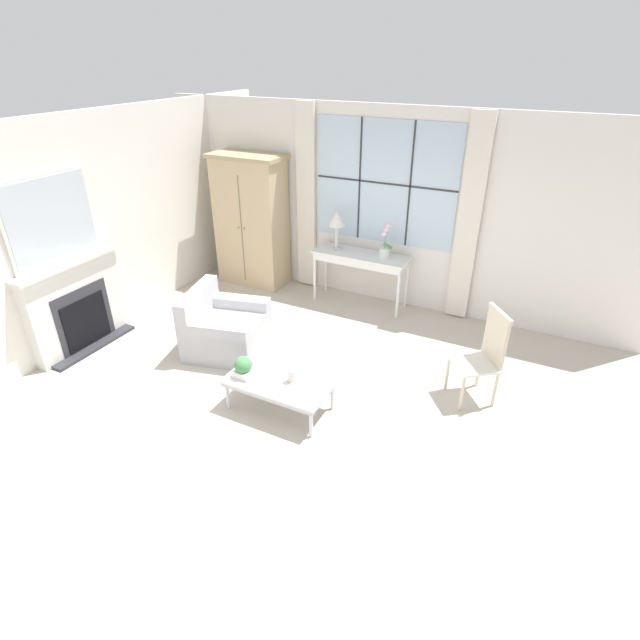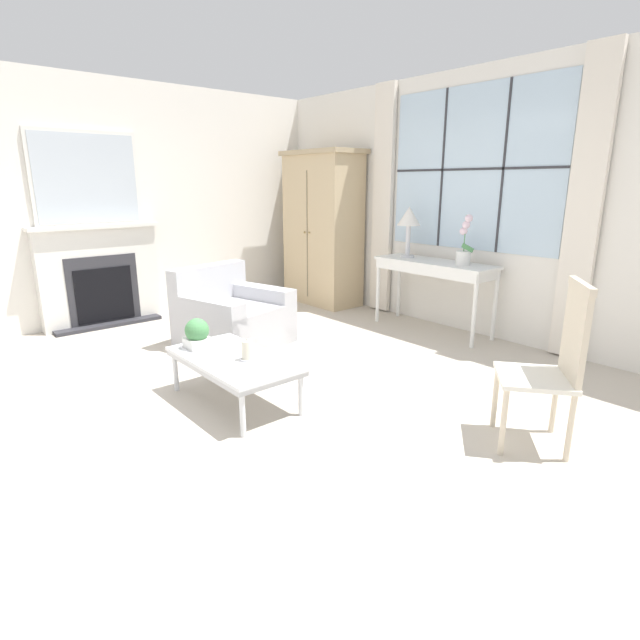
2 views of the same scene
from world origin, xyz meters
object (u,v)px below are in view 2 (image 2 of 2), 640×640
object	(u,v)px
pillar_candle	(247,351)
side_chair_wooden	(555,358)
potted_orchid	(464,247)
potted_plant_small	(197,334)
coffee_table	(234,362)
armchair_upholstered	(233,319)
table_lamp	(409,219)
armoire	(323,229)
fireplace	(99,265)
console_table	(434,269)

from	to	relation	value
pillar_candle	side_chair_wooden	bearing A→B (deg)	33.45
potted_orchid	potted_plant_small	distance (m)	2.94
coffee_table	armchair_upholstered	bearing A→B (deg)	149.62
table_lamp	potted_orchid	bearing A→B (deg)	0.83
armoire	fireplace	bearing A→B (deg)	-107.14
potted_orchid	armchair_upholstered	world-z (taller)	potted_orchid
table_lamp	potted_plant_small	bearing A→B (deg)	-84.71
console_table	pillar_candle	xyz separation A→B (m)	(0.37, -2.70, -0.27)
fireplace	side_chair_wooden	xyz separation A→B (m)	(4.81, 1.21, -0.12)
armoire	potted_plant_small	world-z (taller)	armoire
side_chair_wooden	pillar_candle	bearing A→B (deg)	-146.55
armchair_upholstered	pillar_candle	world-z (taller)	armchair_upholstered
console_table	coffee_table	xyz separation A→B (m)	(0.24, -2.74, -0.38)
potted_orchid	console_table	bearing A→B (deg)	-177.55
table_lamp	side_chair_wooden	distance (m)	3.01
armoire	potted_orchid	size ratio (longest dim) A/B	3.89
potted_orchid	coffee_table	bearing A→B (deg)	-92.40
coffee_table	potted_plant_small	xyz separation A→B (m)	(-0.37, -0.10, 0.16)
table_lamp	coffee_table	world-z (taller)	table_lamp
fireplace	coffee_table	distance (m)	2.98
side_chair_wooden	coffee_table	distance (m)	2.22
table_lamp	pillar_candle	distance (m)	2.92
side_chair_wooden	coffee_table	size ratio (longest dim) A/B	0.96
potted_orchid	armchair_upholstered	distance (m)	2.54
table_lamp	side_chair_wooden	bearing A→B (deg)	-32.00
armchair_upholstered	side_chair_wooden	xyz separation A→B (m)	(3.12, 0.44, 0.32)
table_lamp	potted_plant_small	world-z (taller)	table_lamp
table_lamp	potted_orchid	xyz separation A→B (m)	(0.75, 0.01, -0.25)
console_table	armoire	bearing A→B (deg)	-179.11
console_table	side_chair_wooden	distance (m)	2.61
pillar_candle	fireplace	bearing A→B (deg)	-178.81
armoire	pillar_candle	xyz separation A→B (m)	(2.24, -2.67, -0.59)
table_lamp	pillar_candle	size ratio (longest dim) A/B	3.60
armoire	coffee_table	xyz separation A→B (m)	(2.11, -2.71, -0.70)
potted_orchid	armoire	bearing A→B (deg)	-178.86
armchair_upholstered	side_chair_wooden	world-z (taller)	side_chair_wooden
potted_orchid	potted_plant_small	world-z (taller)	potted_orchid
side_chair_wooden	pillar_candle	size ratio (longest dim) A/B	6.66
table_lamp	coffee_table	bearing A→B (deg)	-76.94
armchair_upholstered	side_chair_wooden	size ratio (longest dim) A/B	1.06
console_table	table_lamp	xyz separation A→B (m)	(-0.40, 0.00, 0.53)
side_chair_wooden	pillar_candle	xyz separation A→B (m)	(-1.73, -1.14, -0.15)
armchair_upholstered	pillar_candle	size ratio (longest dim) A/B	7.08
console_table	potted_orchid	size ratio (longest dim) A/B	2.67
fireplace	armoire	distance (m)	2.88
coffee_table	potted_plant_small	world-z (taller)	potted_plant_small
table_lamp	armchair_upholstered	world-z (taller)	table_lamp
armoire	console_table	size ratio (longest dim) A/B	1.46
potted_orchid	table_lamp	bearing A→B (deg)	-179.17
fireplace	potted_plant_small	bearing A→B (deg)	-1.69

